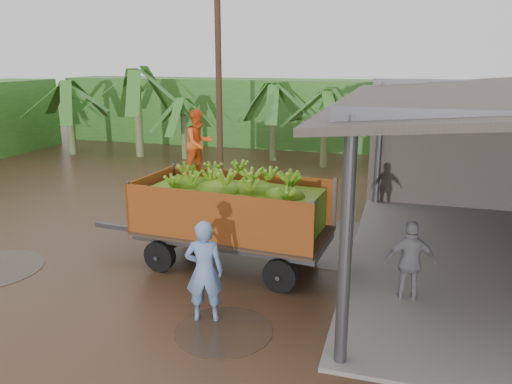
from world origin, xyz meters
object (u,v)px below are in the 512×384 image
(man_blue, at_px, (204,271))
(utility_pole, at_px, (219,84))
(man_grey, at_px, (410,262))
(banana_trailer, at_px, (233,211))

(man_blue, relative_size, utility_pole, 0.26)
(man_grey, xyz_separation_m, utility_pole, (-7.29, 8.86, 2.92))
(man_blue, relative_size, man_grey, 1.15)
(utility_pole, bearing_deg, banana_trailer, -67.73)
(banana_trailer, distance_m, man_grey, 4.07)
(banana_trailer, height_order, utility_pole, utility_pole)
(man_grey, distance_m, utility_pole, 11.84)
(man_blue, height_order, man_grey, man_blue)
(man_blue, bearing_deg, man_grey, -168.69)
(banana_trailer, xyz_separation_m, man_grey, (3.97, -0.76, -0.49))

